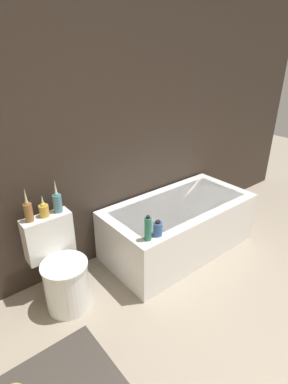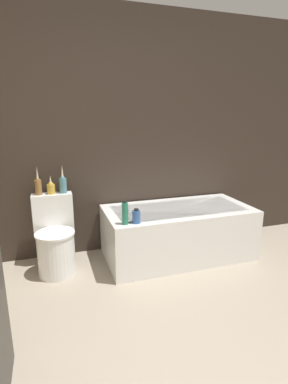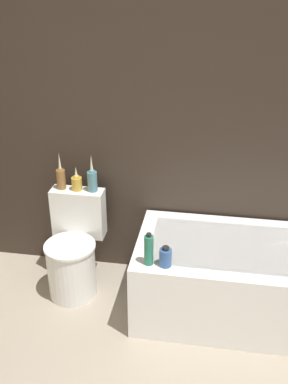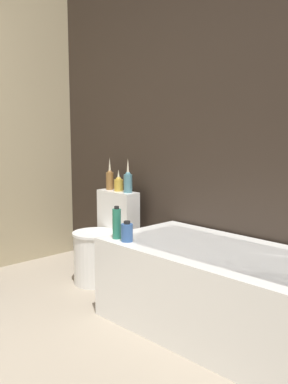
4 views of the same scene
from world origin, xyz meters
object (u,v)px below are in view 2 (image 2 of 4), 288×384
object	(u,v)px
shampoo_bottle_tall	(125,213)
vase_gold	(38,185)
vase_bronze	(63,184)
vase_silver	(51,188)
shampoo_bottle_short	(136,217)
bathtub	(178,232)
toilet	(55,241)

from	to	relation	value
shampoo_bottle_tall	vase_gold	bearing A→B (deg)	143.35
vase_bronze	vase_silver	bearing A→B (deg)	-179.13
vase_gold	shampoo_bottle_short	size ratio (longest dim) A/B	2.05
bathtub	vase_silver	bearing A→B (deg)	168.76
toilet	vase_gold	size ratio (longest dim) A/B	2.64
vase_silver	shampoo_bottle_tall	size ratio (longest dim) A/B	0.83
vase_silver	shampoo_bottle_short	size ratio (longest dim) A/B	1.34
shampoo_bottle_tall	shampoo_bottle_short	size ratio (longest dim) A/B	1.61
bathtub	vase_silver	world-z (taller)	vase_silver
bathtub	vase_bronze	world-z (taller)	vase_bronze
toilet	vase_bronze	size ratio (longest dim) A/B	2.62
bathtub	toilet	world-z (taller)	toilet
bathtub	vase_silver	distance (m)	1.41
vase_gold	shampoo_bottle_tall	world-z (taller)	vase_gold
bathtub	shampoo_bottle_short	xyz separation A→B (m)	(-0.56, -0.29, 0.33)
vase_gold	vase_bronze	distance (m)	0.24
toilet	vase_silver	xyz separation A→B (m)	(0.00, 0.19, 0.50)
vase_silver	shampoo_bottle_tall	xyz separation A→B (m)	(0.62, -0.55, -0.16)
shampoo_bottle_short	bathtub	bearing A→B (deg)	27.68
bathtub	shampoo_bottle_tall	size ratio (longest dim) A/B	7.06
vase_silver	vase_bronze	xyz separation A→B (m)	(0.12, 0.00, 0.03)
toilet	shampoo_bottle_tall	size ratio (longest dim) A/B	3.36
bathtub	vase_silver	xyz separation A→B (m)	(-1.28, 0.25, 0.53)
vase_silver	shampoo_bottle_tall	distance (m)	0.84
bathtub	vase_bronze	distance (m)	1.32
vase_bronze	toilet	bearing A→B (deg)	-121.82
vase_bronze	shampoo_bottle_short	bearing A→B (deg)	-42.24
bathtub	shampoo_bottle_tall	bearing A→B (deg)	-156.28
bathtub	shampoo_bottle_short	distance (m)	0.71
vase_silver	shampoo_bottle_tall	bearing A→B (deg)	-41.47
toilet	vase_bronze	world-z (taller)	vase_bronze
vase_gold	shampoo_bottle_tall	xyz separation A→B (m)	(0.74, -0.55, -0.19)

